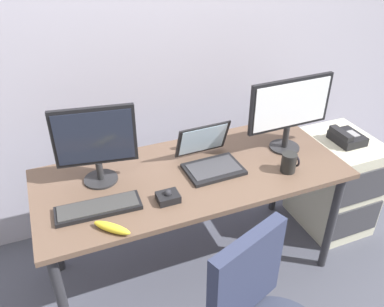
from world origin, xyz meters
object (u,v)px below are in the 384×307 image
(monitor_main, at_px, (290,108))
(monitor_side, at_px, (95,142))
(keyboard, at_px, (98,208))
(trackball_mouse, at_px, (168,197))
(file_cabinet, at_px, (335,183))
(banana, at_px, (112,228))
(laptop, at_px, (209,158))
(coffee_mug, at_px, (289,163))
(desk_phone, at_px, (346,137))

(monitor_main, xyz_separation_m, monitor_side, (-1.09, 0.09, -0.02))
(keyboard, bearing_deg, monitor_side, 76.11)
(keyboard, height_order, trackball_mouse, trackball_mouse)
(file_cabinet, height_order, keyboard, keyboard)
(file_cabinet, bearing_deg, trackball_mouse, -170.29)
(trackball_mouse, distance_m, banana, 0.33)
(monitor_main, xyz_separation_m, laptop, (-0.50, -0.00, -0.21))
(monitor_main, distance_m, banana, 1.19)
(keyboard, height_order, banana, banana)
(keyboard, bearing_deg, coffee_mug, -3.47)
(monitor_main, xyz_separation_m, trackball_mouse, (-0.82, -0.21, -0.24))
(monitor_main, bearing_deg, trackball_mouse, -165.68)
(file_cabinet, xyz_separation_m, monitor_main, (-0.48, -0.01, 0.67))
(monitor_main, bearing_deg, keyboard, -172.55)
(monitor_side, bearing_deg, monitor_main, -4.59)
(keyboard, xyz_separation_m, coffee_mug, (1.04, -0.06, 0.04))
(keyboard, relative_size, coffee_mug, 3.76)
(trackball_mouse, relative_size, coffee_mug, 1.00)
(file_cabinet, relative_size, laptop, 2.17)
(monitor_main, bearing_deg, coffee_mug, -118.62)
(monitor_side, distance_m, keyboard, 0.33)
(coffee_mug, bearing_deg, banana, -173.97)
(file_cabinet, relative_size, monitor_side, 1.60)
(desk_phone, relative_size, trackball_mouse, 1.82)
(desk_phone, bearing_deg, coffee_mug, -160.33)
(trackball_mouse, bearing_deg, coffee_mug, -0.41)
(monitor_main, height_order, monitor_side, monitor_main)
(trackball_mouse, height_order, banana, trackball_mouse)
(trackball_mouse, bearing_deg, monitor_main, 14.32)
(monitor_side, distance_m, banana, 0.46)
(file_cabinet, relative_size, monitor_main, 1.31)
(laptop, distance_m, banana, 0.70)
(file_cabinet, distance_m, trackball_mouse, 1.39)
(monitor_side, relative_size, trackball_mouse, 3.90)
(monitor_main, xyz_separation_m, banana, (-1.12, -0.32, -0.25))
(monitor_side, relative_size, laptop, 1.35)
(laptop, xyz_separation_m, coffee_mug, (0.38, -0.21, 0.00))
(keyboard, distance_m, laptop, 0.67)
(desk_phone, distance_m, keyboard, 1.63)
(desk_phone, height_order, laptop, laptop)
(coffee_mug, bearing_deg, keyboard, 176.53)
(banana, bearing_deg, monitor_main, 15.89)
(keyboard, height_order, coffee_mug, coffee_mug)
(banana, bearing_deg, keyboard, 99.77)
(file_cabinet, distance_m, laptop, 1.08)
(monitor_side, xyz_separation_m, keyboard, (-0.06, -0.24, -0.23))
(laptop, xyz_separation_m, banana, (-0.62, -0.32, -0.03))
(keyboard, xyz_separation_m, banana, (0.03, -0.17, 0.01))
(monitor_main, relative_size, laptop, 1.65)
(file_cabinet, xyz_separation_m, keyboard, (-1.63, -0.16, 0.42))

